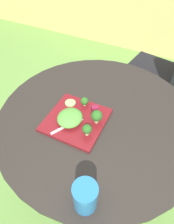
{
  "coord_description": "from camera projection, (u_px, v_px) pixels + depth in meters",
  "views": [
    {
      "loc": [
        0.22,
        -0.56,
        1.41
      ],
      "look_at": [
        -0.04,
        -0.04,
        0.77
      ],
      "focal_mm": 31.36,
      "sensor_mm": 36.0,
      "label": 1
    }
  ],
  "objects": [
    {
      "name": "salad_plate",
      "position": [
        76.0,
        120.0,
        0.87
      ],
      "size": [
        0.25,
        0.25,
        0.01
      ],
      "primitive_type": "cube",
      "color": "maroon",
      "rests_on": "patio_table"
    },
    {
      "name": "broccoli_floret_0",
      "position": [
        87.0,
        129.0,
        0.79
      ],
      "size": [
        0.04,
        0.04,
        0.06
      ],
      "color": "#99B770",
      "rests_on": "salad_plate"
    },
    {
      "name": "bamboo_fence",
      "position": [
        168.0,
        5.0,
        2.19
      ],
      "size": [
        8.0,
        0.08,
        1.2
      ],
      "primitive_type": "cube",
      "color": "tan",
      "rests_on": "ground_plane"
    },
    {
      "name": "cucumber_slice_0",
      "position": [
        70.0,
        103.0,
        0.93
      ],
      "size": [
        0.05,
        0.05,
        0.01
      ],
      "primitive_type": "cylinder",
      "color": "#8EB766",
      "rests_on": "salad_plate"
    },
    {
      "name": "patio_chair",
      "position": [
        167.0,
        67.0,
        1.52
      ],
      "size": [
        0.51,
        0.51,
        0.9
      ],
      "color": "black",
      "rests_on": "ground_plane"
    },
    {
      "name": "broccoli_floret_2",
      "position": [
        85.0,
        101.0,
        0.91
      ],
      "size": [
        0.04,
        0.04,
        0.05
      ],
      "color": "#99B770",
      "rests_on": "salad_plate"
    },
    {
      "name": "beet_chunk_0",
      "position": [
        95.0,
        109.0,
        0.89
      ],
      "size": [
        0.04,
        0.04,
        0.03
      ],
      "primitive_type": "cube",
      "rotation": [
        0.0,
        0.0,
        0.61
      ],
      "color": "maroon",
      "rests_on": "salad_plate"
    },
    {
      "name": "patio_table",
      "position": [
        96.0,
        146.0,
        1.09
      ],
      "size": [
        0.92,
        0.92,
        0.73
      ],
      "color": "#28231E",
      "rests_on": "ground_plane"
    },
    {
      "name": "ground_plane",
      "position": [
        94.0,
        181.0,
        1.44
      ],
      "size": [
        12.0,
        12.0,
        0.0
      ],
      "primitive_type": "plane",
      "color": "#669342"
    },
    {
      "name": "fork",
      "position": [
        70.0,
        124.0,
        0.85
      ],
      "size": [
        0.09,
        0.14,
        0.0
      ],
      "color": "silver",
      "rests_on": "salad_plate"
    },
    {
      "name": "drinking_glass",
      "position": [
        85.0,
        197.0,
        0.6
      ],
      "size": [
        0.08,
        0.08,
        0.12
      ],
      "color": "#236BA8",
      "rests_on": "patio_table"
    },
    {
      "name": "lettuce_mound",
      "position": [
        70.0,
        118.0,
        0.85
      ],
      "size": [
        0.11,
        0.12,
        0.04
      ],
      "primitive_type": "ellipsoid",
      "color": "#519338",
      "rests_on": "salad_plate"
    },
    {
      "name": "broccoli_floret_1",
      "position": [
        97.0,
        116.0,
        0.83
      ],
      "size": [
        0.05,
        0.05,
        0.07
      ],
      "color": "#99B770",
      "rests_on": "salad_plate"
    }
  ]
}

